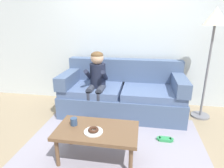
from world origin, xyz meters
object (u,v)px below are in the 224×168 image
object	(u,v)px
couch	(122,94)
coffee_table	(97,132)
mug	(74,121)
floor_lamp	(214,28)
donut	(93,130)
person_child	(97,78)
toy_controller	(165,140)

from	to	relation	value
couch	coffee_table	distance (m)	1.29
mug	floor_lamp	size ratio (longest dim) A/B	0.05
coffee_table	donut	world-z (taller)	donut
coffee_table	person_child	size ratio (longest dim) A/B	0.85
couch	toy_controller	xyz separation A→B (m)	(0.69, -0.80, -0.31)
toy_controller	person_child	bearing A→B (deg)	148.98
person_child	floor_lamp	world-z (taller)	floor_lamp
mug	toy_controller	bearing A→B (deg)	21.52
donut	floor_lamp	bearing A→B (deg)	42.60
person_child	coffee_table	bearing A→B (deg)	-76.39
toy_controller	floor_lamp	world-z (taller)	floor_lamp
person_child	mug	world-z (taller)	person_child
mug	coffee_table	bearing A→B (deg)	-8.31
couch	toy_controller	world-z (taller)	couch
donut	toy_controller	bearing A→B (deg)	33.11
mug	couch	bearing A→B (deg)	70.89
couch	person_child	size ratio (longest dim) A/B	1.88
person_child	floor_lamp	distance (m)	1.95
couch	donut	world-z (taller)	couch
donut	floor_lamp	size ratio (longest dim) A/B	0.07
couch	donut	distance (m)	1.36
person_child	mug	size ratio (longest dim) A/B	12.24
coffee_table	donut	distance (m)	0.11
floor_lamp	mug	bearing A→B (deg)	-144.31
floor_lamp	person_child	bearing A→B (deg)	-172.02
coffee_table	toy_controller	bearing A→B (deg)	30.16
couch	floor_lamp	distance (m)	1.77
coffee_table	mug	xyz separation A→B (m)	(-0.29, 0.04, 0.09)
couch	coffee_table	world-z (taller)	couch
couch	donut	bearing A→B (deg)	-96.87
mug	floor_lamp	distance (m)	2.42
couch	mug	xyz separation A→B (m)	(-0.43, -1.24, 0.11)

